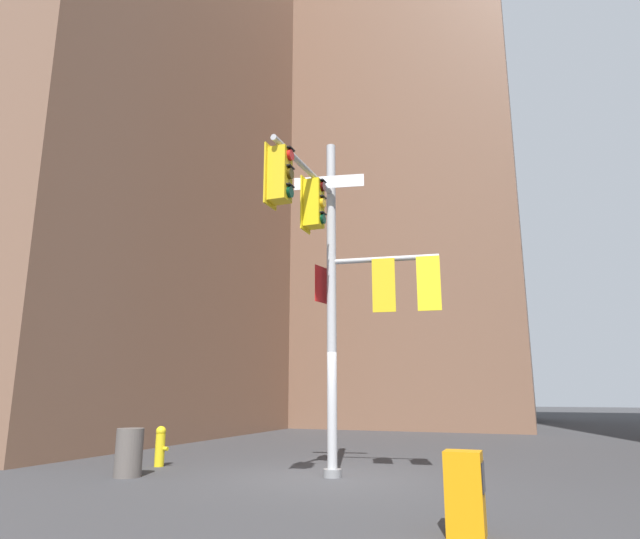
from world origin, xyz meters
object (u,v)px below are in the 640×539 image
signal_pole_assembly (345,262)px  fire_hydrant (160,445)px  trash_bin (129,452)px  newspaper_box (465,493)px

signal_pole_assembly → fire_hydrant: 6.14m
fire_hydrant → signal_pole_assembly: bearing=-7.2°
fire_hydrant → trash_bin: (0.40, -1.55, 0.00)m
fire_hydrant → newspaper_box: 8.31m
signal_pole_assembly → fire_hydrant: bearing=172.8°
signal_pole_assembly → trash_bin: bearing=-167.9°
signal_pole_assembly → trash_bin: 5.88m
fire_hydrant → trash_bin: 1.60m
newspaper_box → fire_hydrant: bearing=152.2°
fire_hydrant → newspaper_box: bearing=-27.8°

